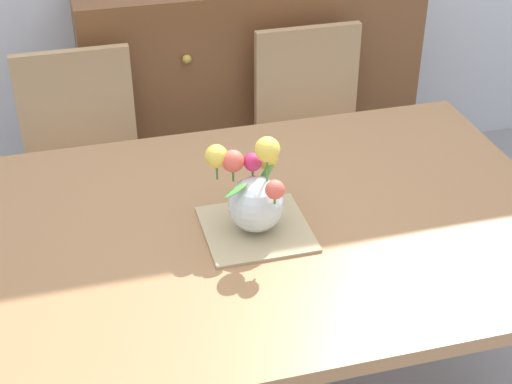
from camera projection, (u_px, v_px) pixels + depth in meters
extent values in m
cube|color=#9E7047|center=(267.00, 228.00, 2.08)|extent=(1.62, 1.11, 0.04)
cylinder|color=#9E7047|center=(12.00, 275.00, 2.51)|extent=(0.07, 0.07, 0.71)
cylinder|color=#9E7047|center=(422.00, 210.00, 2.83)|extent=(0.07, 0.07, 0.71)
cube|color=tan|center=(88.00, 183.00, 2.80)|extent=(0.42, 0.42, 0.04)
cylinder|color=tan|center=(149.00, 257.00, 2.82)|extent=(0.04, 0.04, 0.44)
cylinder|color=tan|center=(49.00, 273.00, 2.74)|extent=(0.04, 0.04, 0.44)
cylinder|color=tan|center=(136.00, 204.00, 3.11)|extent=(0.04, 0.04, 0.44)
cylinder|color=tan|center=(45.00, 217.00, 3.03)|extent=(0.04, 0.04, 0.44)
cube|color=tan|center=(76.00, 104.00, 2.83)|extent=(0.42, 0.04, 0.42)
cube|color=tan|center=(320.00, 152.00, 2.99)|extent=(0.42, 0.42, 0.04)
cylinder|color=tan|center=(376.00, 220.00, 3.01)|extent=(0.04, 0.04, 0.44)
cylinder|color=tan|center=(288.00, 234.00, 2.93)|extent=(0.04, 0.04, 0.44)
cylinder|color=tan|center=(344.00, 174.00, 3.30)|extent=(0.04, 0.04, 0.44)
cylinder|color=tan|center=(263.00, 186.00, 3.23)|extent=(0.04, 0.04, 0.44)
cube|color=tan|center=(307.00, 78.00, 3.02)|extent=(0.42, 0.04, 0.42)
cube|color=brown|center=(248.00, 92.00, 3.35)|extent=(1.40, 0.44, 1.00)
sphere|color=#B7933D|center=(187.00, 59.00, 2.94)|extent=(0.04, 0.04, 0.04)
sphere|color=#B7933D|center=(334.00, 44.00, 3.08)|extent=(0.04, 0.04, 0.04)
sphere|color=#B7933D|center=(192.00, 150.00, 3.16)|extent=(0.04, 0.04, 0.04)
sphere|color=#B7933D|center=(329.00, 132.00, 3.29)|extent=(0.04, 0.04, 0.04)
cube|color=tan|center=(256.00, 229.00, 2.04)|extent=(0.28, 0.28, 0.01)
sphere|color=silver|center=(256.00, 204.00, 2.00)|extent=(0.15, 0.15, 0.15)
sphere|color=#E55B4C|center=(233.00, 161.00, 1.96)|extent=(0.06, 0.06, 0.06)
cylinder|color=#478438|center=(233.00, 171.00, 1.98)|extent=(0.01, 0.01, 0.06)
sphere|color=#EFD14C|center=(267.00, 159.00, 2.03)|extent=(0.06, 0.06, 0.06)
cylinder|color=#478438|center=(267.00, 164.00, 2.04)|extent=(0.01, 0.01, 0.03)
sphere|color=#EFD14C|center=(216.00, 156.00, 1.96)|extent=(0.06, 0.06, 0.06)
cylinder|color=#478438|center=(217.00, 168.00, 1.98)|extent=(0.01, 0.01, 0.07)
sphere|color=#D12D66|center=(253.00, 162.00, 1.97)|extent=(0.05, 0.05, 0.05)
cylinder|color=#478438|center=(253.00, 171.00, 1.99)|extent=(0.01, 0.01, 0.05)
sphere|color=#EFD14C|center=(267.00, 149.00, 1.92)|extent=(0.06, 0.06, 0.06)
cylinder|color=#478438|center=(267.00, 168.00, 1.94)|extent=(0.01, 0.01, 0.11)
sphere|color=#E55B4C|center=(275.00, 190.00, 1.88)|extent=(0.05, 0.05, 0.05)
cylinder|color=#478438|center=(275.00, 197.00, 1.89)|extent=(0.01, 0.01, 0.04)
ellipsoid|color=#478438|center=(236.00, 190.00, 1.92)|extent=(0.07, 0.05, 0.03)
ellipsoid|color=#478438|center=(266.00, 172.00, 2.00)|extent=(0.06, 0.07, 0.03)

